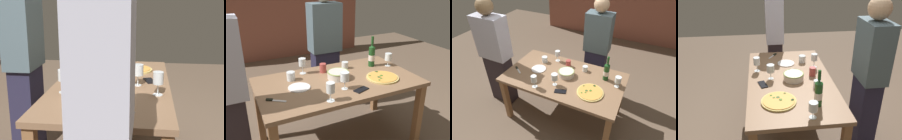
% 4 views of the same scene
% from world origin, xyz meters
% --- Properties ---
extents(dining_table, '(1.60, 0.90, 0.75)m').
position_xyz_m(dining_table, '(0.00, 0.00, 0.66)').
color(dining_table, '#896649').
rests_on(dining_table, ground).
extents(pizza, '(0.33, 0.33, 0.02)m').
position_xyz_m(pizza, '(0.43, -0.16, 0.76)').
color(pizza, '#D2B967').
rests_on(pizza, dining_table).
extents(serving_bowl, '(0.22, 0.22, 0.08)m').
position_xyz_m(serving_bowl, '(0.02, 0.04, 0.79)').
color(serving_bowl, silver).
rests_on(serving_bowl, dining_table).
extents(wine_bottle, '(0.07, 0.07, 0.35)m').
position_xyz_m(wine_bottle, '(0.52, 0.19, 0.88)').
color(wine_bottle, '#1A471C').
rests_on(wine_bottle, dining_table).
extents(wine_glass_near_pizza, '(0.07, 0.07, 0.17)m').
position_xyz_m(wine_glass_near_pizza, '(-0.26, 0.32, 0.87)').
color(wine_glass_near_pizza, white).
rests_on(wine_glass_near_pizza, dining_table).
extents(wine_glass_by_bottle, '(0.08, 0.08, 0.15)m').
position_xyz_m(wine_glass_by_bottle, '(0.69, 0.10, 0.86)').
color(wine_glass_by_bottle, white).
rests_on(wine_glass_by_bottle, dining_table).
extents(wine_glass_far_left, '(0.08, 0.08, 0.17)m').
position_xyz_m(wine_glass_far_left, '(-0.03, -0.20, 0.87)').
color(wine_glass_far_left, white).
rests_on(wine_glass_far_left, dining_table).
extents(wine_glass_far_right, '(0.07, 0.07, 0.17)m').
position_xyz_m(wine_glass_far_right, '(-0.24, -0.35, 0.86)').
color(wine_glass_far_right, white).
rests_on(wine_glass_far_right, dining_table).
extents(cup_amber, '(0.07, 0.07, 0.08)m').
position_xyz_m(cup_amber, '(0.21, 0.25, 0.79)').
color(cup_amber, white).
rests_on(cup_amber, dining_table).
extents(cup_ceramic, '(0.07, 0.07, 0.10)m').
position_xyz_m(cup_ceramic, '(-0.05, 0.26, 0.80)').
color(cup_ceramic, '#AF4440').
rests_on(cup_ceramic, dining_table).
extents(cup_spare, '(0.08, 0.08, 0.09)m').
position_xyz_m(cup_spare, '(-0.42, 0.21, 0.79)').
color(cup_spare, white).
rests_on(cup_spare, dining_table).
extents(side_plate, '(0.21, 0.21, 0.01)m').
position_xyz_m(side_plate, '(-0.40, -0.00, 0.76)').
color(side_plate, white).
rests_on(side_plate, dining_table).
extents(cell_phone, '(0.16, 0.11, 0.01)m').
position_xyz_m(cell_phone, '(0.09, -0.30, 0.76)').
color(cell_phone, black).
rests_on(cell_phone, dining_table).
extents(pizza_knife, '(0.16, 0.12, 0.02)m').
position_xyz_m(pizza_knife, '(-0.67, -0.14, 0.76)').
color(pizza_knife, silver).
rests_on(pizza_knife, dining_table).
extents(person_host, '(0.39, 0.24, 1.64)m').
position_xyz_m(person_host, '(0.20, 0.80, 0.84)').
color(person_host, '#26243D').
rests_on(person_host, ground).
extents(person_guest_left, '(0.46, 0.24, 1.69)m').
position_xyz_m(person_guest_left, '(-1.09, -0.09, 0.86)').
color(person_guest_left, '#2D242A').
rests_on(person_guest_left, ground).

